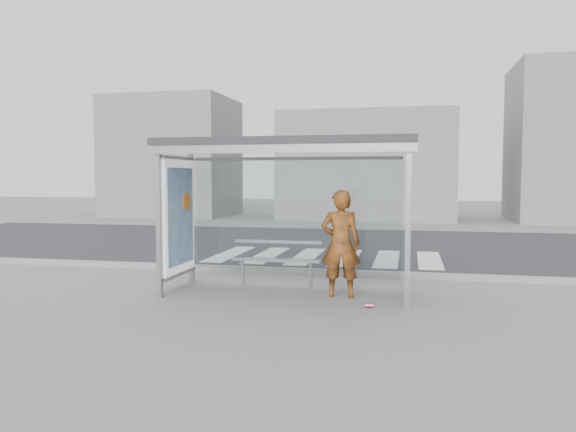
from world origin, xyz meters
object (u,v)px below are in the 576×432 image
object	(u,v)px
bus_shelter	(266,177)
person	(341,244)
soda_can	(370,306)
bench	(276,260)

from	to	relation	value
bus_shelter	person	size ratio (longest dim) A/B	2.39
soda_can	bus_shelter	bearing A→B (deg)	156.81
bus_shelter	soda_can	xyz separation A→B (m)	(1.82, -0.78, -1.95)
person	bench	xyz separation A→B (m)	(-1.23, 0.59, -0.39)
person	soda_can	bearing A→B (deg)	123.79
bench	soda_can	xyz separation A→B (m)	(1.76, -1.27, -0.47)
bus_shelter	soda_can	distance (m)	2.77
bus_shelter	bench	distance (m)	1.56
bench	soda_can	distance (m)	2.22
person	bench	distance (m)	1.42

